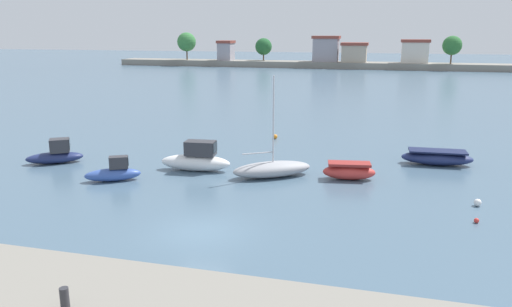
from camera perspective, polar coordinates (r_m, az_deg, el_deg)
name	(u,v)px	position (r m, az deg, el deg)	size (l,w,h in m)	color
ground_plane	(201,232)	(23.55, -6.41, -8.95)	(400.00, 400.00, 0.00)	#476075
mooring_bollard	(65,298)	(15.21, -21.21, -15.31)	(0.25, 0.25, 0.63)	#2D2D33
moored_boat_0	(56,155)	(37.78, -22.07, -0.12)	(3.94, 3.14, 1.74)	navy
moored_boat_1	(114,172)	(32.14, -16.07, -2.12)	(3.50, 2.54, 1.56)	#3856A8
moored_boat_2	(197,159)	(33.32, -6.86, -0.69)	(4.87, 1.81, 2.04)	white
moored_boat_3	(272,169)	(31.76, 1.86, -1.80)	(5.36, 4.31, 6.47)	#9E9EA3
moored_boat_4	(349,171)	(31.75, 10.68, -2.03)	(3.45, 1.79, 1.10)	#C63833
moored_boat_5	(437,158)	(36.87, 20.14, -0.46)	(4.90, 1.92, 1.03)	navy
mooring_buoy_0	(275,137)	(43.05, 2.23, 1.96)	(0.39, 0.39, 0.39)	orange
mooring_buoy_1	(476,221)	(26.65, 24.08, -7.08)	(0.25, 0.25, 0.25)	red
mooring_buoy_2	(478,203)	(29.12, 24.19, -5.18)	(0.40, 0.40, 0.40)	white
distant_shoreline	(351,58)	(128.46, 10.95, 10.72)	(127.12, 7.49, 8.79)	gray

